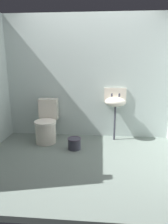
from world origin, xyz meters
The scene contains 5 objects.
ground_plane centered at (0.00, 0.00, -0.04)m, with size 3.57×2.51×0.08m, color slate.
wall_back centered at (0.00, 1.10, 1.17)m, with size 3.57×0.10×2.34m, color #B1C0BB.
toilet_near_wall centered at (-0.75, 0.70, 0.32)m, with size 0.41×0.60×0.78m.
sink centered at (0.54, 0.89, 0.75)m, with size 0.42×0.35×0.99m.
bucket centered at (-0.18, 0.38, 0.10)m, with size 0.24×0.24×0.20m.
Camera 1 is at (0.27, -2.90, 1.53)m, focal length 32.84 mm.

